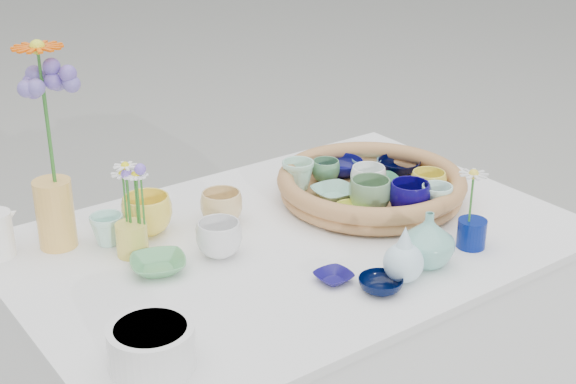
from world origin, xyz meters
TOP-DOWN VIEW (x-y plane):
  - wicker_tray at (0.28, 0.05)m, footprint 0.47×0.47m
  - tray_ceramic_0 at (0.30, 0.20)m, footprint 0.14×0.14m
  - tray_ceramic_1 at (0.43, 0.11)m, footprint 0.14×0.14m
  - tray_ceramic_2 at (0.38, -0.05)m, footprint 0.12×0.12m
  - tray_ceramic_3 at (0.31, 0.06)m, footprint 0.15×0.15m
  - tray_ceramic_4 at (0.21, -0.02)m, footprint 0.13×0.13m
  - tray_ceramic_5 at (0.19, 0.09)m, footprint 0.11×0.11m
  - tray_ceramic_6 at (0.15, 0.18)m, footprint 0.10×0.10m
  - tray_ceramic_7 at (0.28, 0.06)m, footprint 0.10×0.10m
  - tray_ceramic_8 at (0.39, 0.19)m, footprint 0.09×0.09m
  - tray_ceramic_9 at (0.28, -0.09)m, footprint 0.13×0.13m
  - tray_ceramic_10 at (0.15, -0.03)m, footprint 0.10×0.10m
  - tray_ceramic_11 at (0.33, -0.12)m, footprint 0.09×0.09m
  - tray_ceramic_12 at (0.24, 0.18)m, footprint 0.09×0.09m
  - loose_ceramic_0 at (-0.26, 0.22)m, footprint 0.13×0.13m
  - loose_ceramic_1 at (-0.09, 0.16)m, footprint 0.13×0.13m
  - loose_ceramic_2 at (-0.32, 0.04)m, footprint 0.15×0.15m
  - loose_ceramic_3 at (-0.18, 0.02)m, footprint 0.12×0.12m
  - loose_ceramic_4 at (-0.05, -0.21)m, footprint 0.08×0.08m
  - loose_ceramic_5 at (-0.36, 0.22)m, footprint 0.09×0.09m
  - loose_ceramic_6 at (-0.00, -0.30)m, footprint 0.10×0.10m
  - fluted_bowl at (-0.49, -0.25)m, footprint 0.17×0.17m
  - bud_vase_paleblue at (0.06, -0.29)m, footprint 0.09×0.09m
  - bud_vase_seafoam at (0.15, -0.27)m, footprint 0.15×0.15m
  - bud_vase_cobalt at (0.29, -0.27)m, footprint 0.08×0.08m
  - single_daisy at (0.28, -0.27)m, footprint 0.08×0.08m
  - tall_vase_yellow at (-0.45, 0.27)m, footprint 0.10×0.10m
  - gerbera at (-0.44, 0.27)m, footprint 0.13×0.13m
  - hydrangea at (-0.44, 0.26)m, footprint 0.10×0.10m
  - daisy_cup at (-0.33, 0.14)m, footprint 0.09×0.09m
  - daisy_posy at (-0.32, 0.14)m, footprint 0.11×0.11m

SIDE VIEW (x-z plane):
  - loose_ceramic_4 at x=-0.05m, z-range 0.77..0.78m
  - loose_ceramic_6 at x=0.00m, z-range 0.77..0.79m
  - loose_ceramic_2 at x=-0.32m, z-range 0.77..0.79m
  - tray_ceramic_8 at x=0.39m, z-range 0.78..0.81m
  - tray_ceramic_5 at x=0.19m, z-range 0.78..0.81m
  - tray_ceramic_10 at x=0.15m, z-range 0.78..0.81m
  - tray_ceramic_3 at x=0.31m, z-range 0.78..0.81m
  - bud_vase_cobalt at x=0.29m, z-range 0.77..0.83m
  - loose_ceramic_5 at x=-0.36m, z-range 0.77..0.84m
  - tray_ceramic_1 at x=0.43m, z-range 0.78..0.82m
  - tray_ceramic_0 at x=0.30m, z-range 0.78..0.82m
  - daisy_cup at x=-0.33m, z-range 0.77..0.84m
  - wicker_tray at x=0.28m, z-range 0.77..0.84m
  - loose_ceramic_1 at x=-0.09m, z-range 0.77..0.84m
  - fluted_bowl at x=-0.49m, z-range 0.77..0.84m
  - loose_ceramic_3 at x=-0.18m, z-range 0.77..0.84m
  - loose_ceramic_0 at x=-0.26m, z-range 0.77..0.86m
  - tray_ceramic_12 at x=0.24m, z-range 0.78..0.84m
  - tray_ceramic_11 at x=0.33m, z-range 0.78..0.85m
  - tray_ceramic_2 at x=0.38m, z-range 0.78..0.85m
  - tray_ceramic_7 at x=0.28m, z-range 0.78..0.85m
  - tray_ceramic_6 at x=0.15m, z-range 0.78..0.86m
  - tray_ceramic_9 at x=0.28m, z-range 0.78..0.86m
  - tray_ceramic_4 at x=0.21m, z-range 0.78..0.86m
  - bud_vase_seafoam at x=0.15m, z-range 0.77..0.89m
  - bud_vase_paleblue at x=0.06m, z-range 0.76..0.89m
  - tall_vase_yellow at x=-0.45m, z-range 0.77..0.92m
  - single_daisy at x=0.28m, z-range 0.82..0.95m
  - daisy_posy at x=-0.32m, z-range 0.84..0.99m
  - hydrangea at x=-0.44m, z-range 0.88..1.20m
  - gerbera at x=-0.44m, z-range 0.91..1.23m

